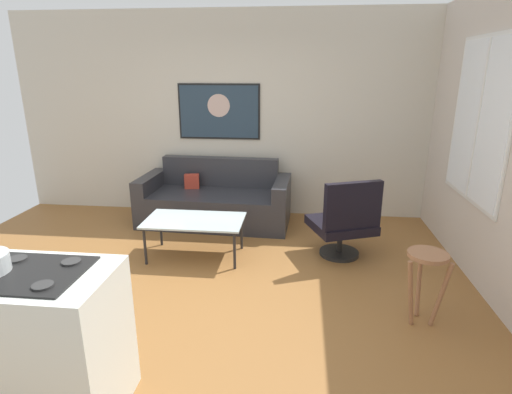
% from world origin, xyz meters
% --- Properties ---
extents(ground, '(6.40, 6.40, 0.04)m').
position_xyz_m(ground, '(0.00, 0.00, -0.02)').
color(ground, brown).
extents(back_wall, '(6.40, 0.05, 2.80)m').
position_xyz_m(back_wall, '(0.00, 2.42, 1.40)').
color(back_wall, beige).
rests_on(back_wall, ground).
extents(right_wall, '(0.05, 6.40, 2.80)m').
position_xyz_m(right_wall, '(2.62, 0.30, 1.40)').
color(right_wall, beige).
rests_on(right_wall, ground).
extents(couch, '(2.04, 0.97, 0.84)m').
position_xyz_m(couch, '(-0.27, 1.93, 0.29)').
color(couch, '#2B2B30').
rests_on(couch, ground).
extents(coffee_table, '(1.08, 0.61, 0.44)m').
position_xyz_m(coffee_table, '(-0.28, 0.82, 0.41)').
color(coffee_table, silver).
rests_on(coffee_table, ground).
extents(armchair, '(0.81, 0.80, 0.92)m').
position_xyz_m(armchair, '(1.37, 0.96, 0.43)').
color(armchair, black).
rests_on(armchair, ground).
extents(bar_stool, '(0.37, 0.36, 0.63)m').
position_xyz_m(bar_stool, '(1.91, -0.22, 0.49)').
color(bar_stool, '#976342').
rests_on(bar_stool, ground).
extents(kitchen_counter, '(1.41, 0.60, 0.96)m').
position_xyz_m(kitchen_counter, '(-0.88, -1.42, 0.47)').
color(kitchen_counter, silver).
rests_on(kitchen_counter, ground).
extents(wall_painting, '(1.15, 0.03, 0.76)m').
position_xyz_m(wall_painting, '(-0.28, 2.38, 1.46)').
color(wall_painting, black).
extents(window, '(0.03, 1.32, 1.60)m').
position_xyz_m(window, '(2.59, 0.90, 1.55)').
color(window, silver).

